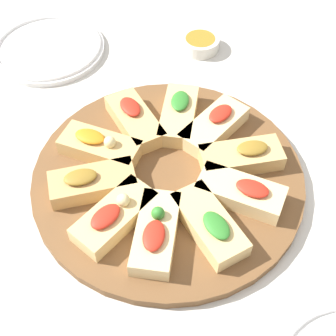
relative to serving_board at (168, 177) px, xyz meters
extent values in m
plane|color=beige|center=(0.00, 0.00, -0.01)|extent=(3.00, 3.00, 0.00)
cylinder|color=brown|center=(0.00, 0.00, 0.00)|extent=(0.42, 0.42, 0.02)
cube|color=#DBB775|center=(0.10, -0.06, 0.02)|extent=(0.14, 0.11, 0.03)
ellipsoid|color=#2D7A28|center=(0.11, -0.07, 0.04)|extent=(0.06, 0.05, 0.01)
cube|color=tan|center=(0.11, 0.01, 0.02)|extent=(0.13, 0.07, 0.03)
ellipsoid|color=red|center=(0.13, 0.02, 0.04)|extent=(0.05, 0.03, 0.01)
cube|color=tan|center=(0.08, 0.08, 0.02)|extent=(0.12, 0.13, 0.03)
ellipsoid|color=orange|center=(0.09, 0.09, 0.04)|extent=(0.05, 0.06, 0.01)
sphere|color=beige|center=(0.07, 0.07, 0.04)|extent=(0.02, 0.02, 0.02)
cube|color=tan|center=(0.02, 0.11, 0.02)|extent=(0.07, 0.13, 0.03)
ellipsoid|color=olive|center=(0.02, 0.13, 0.04)|extent=(0.04, 0.05, 0.01)
cube|color=#DBB775|center=(-0.05, 0.10, 0.02)|extent=(0.11, 0.14, 0.03)
ellipsoid|color=red|center=(-0.06, 0.11, 0.04)|extent=(0.05, 0.06, 0.01)
sphere|color=beige|center=(-0.04, 0.08, 0.04)|extent=(0.02, 0.02, 0.02)
cube|color=#E5C689|center=(-0.10, 0.06, 0.02)|extent=(0.14, 0.11, 0.03)
ellipsoid|color=red|center=(-0.11, 0.06, 0.04)|extent=(0.06, 0.05, 0.01)
sphere|color=#2D7A28|center=(-0.08, 0.05, 0.04)|extent=(0.02, 0.02, 0.02)
cube|color=#DBB775|center=(-0.11, -0.02, 0.02)|extent=(0.13, 0.07, 0.03)
ellipsoid|color=#2D7A28|center=(-0.13, -0.02, 0.04)|extent=(0.05, 0.04, 0.01)
cube|color=#E5C689|center=(-0.08, -0.08, 0.02)|extent=(0.13, 0.13, 0.03)
ellipsoid|color=red|center=(-0.09, -0.09, 0.04)|extent=(0.05, 0.05, 0.01)
cube|color=tan|center=(-0.02, -0.11, 0.02)|extent=(0.08, 0.13, 0.03)
ellipsoid|color=olive|center=(-0.02, -0.13, 0.04)|extent=(0.04, 0.05, 0.01)
cube|color=#E5C689|center=(0.05, -0.10, 0.02)|extent=(0.11, 0.14, 0.03)
ellipsoid|color=red|center=(0.06, -0.12, 0.04)|extent=(0.05, 0.06, 0.01)
cylinder|color=white|center=(0.39, 0.10, 0.00)|extent=(0.22, 0.22, 0.01)
torus|color=white|center=(0.39, 0.10, 0.00)|extent=(0.21, 0.21, 0.01)
cylinder|color=silver|center=(0.29, -0.18, 0.00)|extent=(0.08, 0.08, 0.02)
cylinder|color=olive|center=(0.29, -0.18, 0.01)|extent=(0.06, 0.06, 0.00)
camera|label=1|loc=(-0.41, 0.16, 0.57)|focal=50.00mm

